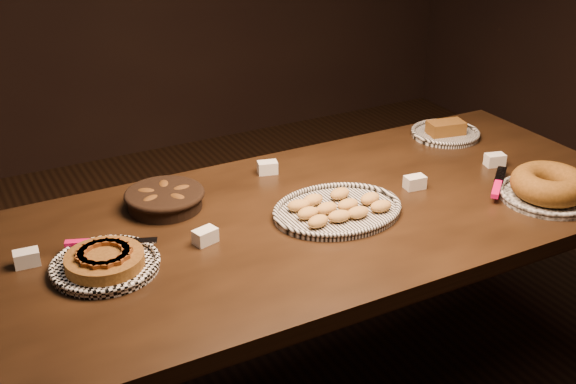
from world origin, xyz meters
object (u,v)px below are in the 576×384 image
bundt_cake_plate (548,188)px  apple_tart_plate (105,262)px  madeleine_platter (337,209)px  buffet_table (302,236)px

bundt_cake_plate → apple_tart_plate: bearing=169.3°
apple_tart_plate → madeleine_platter: size_ratio=0.76×
buffet_table → bundt_cake_plate: size_ratio=5.99×
buffet_table → bundt_cake_plate: (0.78, -0.28, 0.12)m
madeleine_platter → buffet_table: bearing=153.6°
buffet_table → apple_tart_plate: (-0.64, -0.01, 0.10)m
bundt_cake_plate → buffet_table: bearing=160.1°
buffet_table → apple_tart_plate: bearing=-178.8°
buffet_table → bundt_cake_plate: bundt_cake_plate is taller
buffet_table → madeleine_platter: (0.11, -0.04, 0.09)m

